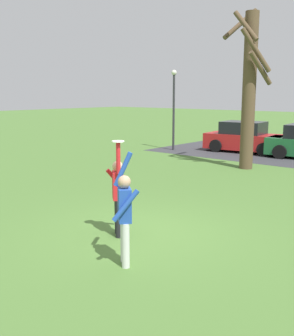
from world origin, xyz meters
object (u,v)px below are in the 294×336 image
person_defender (125,212)px  frisbee_disc (118,141)px  person_catcher (118,192)px  lamppost_by_lot (174,102)px  parked_car_red (245,138)px  bare_tree_tall (249,86)px

person_defender → frisbee_disc: frisbee_disc is taller
person_catcher → lamppost_by_lot: size_ratio=0.49×
lamppost_by_lot → person_defender: bearing=-56.2°
parked_car_red → person_catcher: bearing=-79.9°
person_defender → frisbee_disc: (-1.01, 0.87, 1.11)m
person_defender → bare_tree_tall: 10.81m
person_catcher → bare_tree_tall: 9.59m
person_catcher → parked_car_red: 14.09m
person_catcher → parked_car_red: size_ratio=0.49×
frisbee_disc → parked_car_red: (-4.16, 13.66, -1.37)m
person_catcher → person_defender: size_ratio=1.02×
frisbee_disc → bare_tree_tall: bare_tree_tall is taller
frisbee_disc → lamppost_by_lot: (-7.47, 11.81, 0.49)m
bare_tree_tall → lamppost_by_lot: bare_tree_tall is taller
person_defender → bare_tree_tall: (-2.85, 10.17, 2.34)m
parked_car_red → bare_tree_tall: bearing=-68.4°
person_defender → parked_car_red: size_ratio=0.48×
person_catcher → parked_car_red: person_catcher is taller
person_defender → lamppost_by_lot: size_ratio=0.48×
person_defender → frisbee_disc: 1.74m
person_catcher → person_defender: bearing=-0.0°
parked_car_red → lamppost_by_lot: lamppost_by_lot is taller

